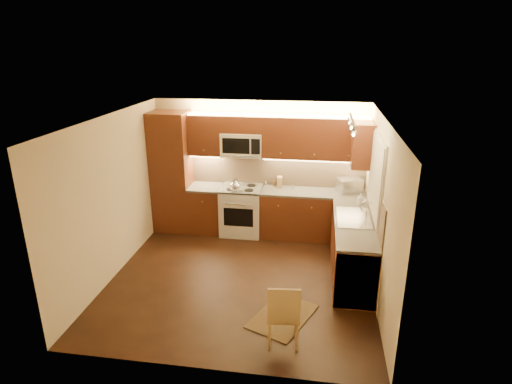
% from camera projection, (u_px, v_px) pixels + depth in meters
% --- Properties ---
extents(floor, '(4.00, 4.00, 0.01)m').
position_uv_depth(floor, '(241.00, 278.00, 6.70)').
color(floor, black).
rests_on(floor, ground).
extents(ceiling, '(4.00, 4.00, 0.01)m').
position_uv_depth(ceiling, '(239.00, 119.00, 5.87)').
color(ceiling, beige).
rests_on(ceiling, ground).
extents(wall_back, '(4.00, 0.01, 2.50)m').
position_uv_depth(wall_back, '(260.00, 167.00, 8.15)').
color(wall_back, beige).
rests_on(wall_back, ground).
extents(wall_front, '(4.00, 0.01, 2.50)m').
position_uv_depth(wall_front, '(205.00, 272.00, 4.42)').
color(wall_front, beige).
rests_on(wall_front, ground).
extents(wall_left, '(0.01, 4.00, 2.50)m').
position_uv_depth(wall_left, '(113.00, 197.00, 6.57)').
color(wall_left, beige).
rests_on(wall_left, ground).
extents(wall_right, '(0.01, 4.00, 2.50)m').
position_uv_depth(wall_right, '(380.00, 211.00, 6.00)').
color(wall_right, beige).
rests_on(wall_right, ground).
extents(pantry, '(0.70, 0.60, 2.30)m').
position_uv_depth(pantry, '(172.00, 172.00, 8.14)').
color(pantry, '#481C0F').
rests_on(pantry, floor).
extents(base_cab_back_left, '(0.62, 0.60, 0.86)m').
position_uv_depth(base_cab_back_left, '(207.00, 209.00, 8.28)').
color(base_cab_back_left, '#481C0F').
rests_on(base_cab_back_left, floor).
extents(counter_back_left, '(0.62, 0.60, 0.04)m').
position_uv_depth(counter_back_left, '(206.00, 187.00, 8.13)').
color(counter_back_left, '#3B3936').
rests_on(counter_back_left, base_cab_back_left).
extents(base_cab_back_right, '(1.92, 0.60, 0.86)m').
position_uv_depth(base_cab_back_right, '(312.00, 215.00, 8.00)').
color(base_cab_back_right, '#481C0F').
rests_on(base_cab_back_right, floor).
extents(counter_back_right, '(1.92, 0.60, 0.04)m').
position_uv_depth(counter_back_right, '(313.00, 193.00, 7.85)').
color(counter_back_right, '#3B3936').
rests_on(counter_back_right, base_cab_back_right).
extents(base_cab_right, '(0.60, 2.00, 0.86)m').
position_uv_depth(base_cab_right, '(352.00, 249.00, 6.69)').
color(base_cab_right, '#481C0F').
rests_on(base_cab_right, floor).
extents(counter_right, '(0.60, 2.00, 0.04)m').
position_uv_depth(counter_right, '(354.00, 223.00, 6.54)').
color(counter_right, '#3B3936').
rests_on(counter_right, base_cab_right).
extents(dishwasher, '(0.58, 0.60, 0.84)m').
position_uv_depth(dishwasher, '(355.00, 272.00, 6.04)').
color(dishwasher, silver).
rests_on(dishwasher, floor).
extents(backsplash_back, '(3.30, 0.02, 0.60)m').
position_uv_depth(backsplash_back, '(278.00, 170.00, 8.11)').
color(backsplash_back, '#A17E62').
rests_on(backsplash_back, wall_back).
extents(backsplash_right, '(0.02, 2.00, 0.60)m').
position_uv_depth(backsplash_right, '(376.00, 205.00, 6.39)').
color(backsplash_right, '#A17E62').
rests_on(backsplash_right, wall_right).
extents(upper_cab_back_left, '(0.62, 0.35, 0.75)m').
position_uv_depth(upper_cab_back_left, '(206.00, 135.00, 7.92)').
color(upper_cab_back_left, '#481C0F').
rests_on(upper_cab_back_left, wall_back).
extents(upper_cab_back_right, '(1.92, 0.35, 0.75)m').
position_uv_depth(upper_cab_back_right, '(316.00, 138.00, 7.63)').
color(upper_cab_back_right, '#481C0F').
rests_on(upper_cab_back_right, wall_back).
extents(upper_cab_bridge, '(0.76, 0.35, 0.31)m').
position_uv_depth(upper_cab_bridge, '(242.00, 124.00, 7.75)').
color(upper_cab_bridge, '#481C0F').
rests_on(upper_cab_bridge, wall_back).
extents(upper_cab_right_corner, '(0.35, 0.50, 0.75)m').
position_uv_depth(upper_cab_right_corner, '(363.00, 145.00, 7.12)').
color(upper_cab_right_corner, '#481C0F').
rests_on(upper_cab_right_corner, wall_right).
extents(stove, '(0.76, 0.65, 0.92)m').
position_uv_depth(stove, '(242.00, 210.00, 8.15)').
color(stove, silver).
rests_on(stove, floor).
extents(microwave, '(0.76, 0.38, 0.44)m').
position_uv_depth(microwave, '(242.00, 144.00, 7.86)').
color(microwave, silver).
rests_on(microwave, wall_back).
extents(window_frame, '(0.03, 1.44, 1.24)m').
position_uv_depth(window_frame, '(377.00, 176.00, 6.40)').
color(window_frame, silver).
rests_on(window_frame, wall_right).
extents(window_blinds, '(0.02, 1.36, 1.16)m').
position_uv_depth(window_blinds, '(375.00, 176.00, 6.40)').
color(window_blinds, silver).
rests_on(window_blinds, wall_right).
extents(sink, '(0.52, 0.86, 0.15)m').
position_uv_depth(sink, '(354.00, 214.00, 6.65)').
color(sink, silver).
rests_on(sink, counter_right).
extents(faucet, '(0.20, 0.04, 0.30)m').
position_uv_depth(faucet, '(366.00, 210.00, 6.60)').
color(faucet, silver).
rests_on(faucet, counter_right).
extents(track_light_bar, '(0.04, 1.20, 0.03)m').
position_uv_depth(track_light_bar, '(352.00, 120.00, 6.04)').
color(track_light_bar, silver).
rests_on(track_light_bar, ceiling).
extents(kettle, '(0.26, 0.26, 0.23)m').
position_uv_depth(kettle, '(235.00, 185.00, 7.79)').
color(kettle, silver).
rests_on(kettle, stove).
extents(toaster_oven, '(0.51, 0.45, 0.25)m').
position_uv_depth(toaster_oven, '(349.00, 185.00, 7.80)').
color(toaster_oven, silver).
rests_on(toaster_oven, counter_back_right).
extents(knife_block, '(0.11, 0.16, 0.21)m').
position_uv_depth(knife_block, '(280.00, 182.00, 8.05)').
color(knife_block, '#9B6B46').
rests_on(knife_block, counter_back_right).
extents(spice_jar_a, '(0.06, 0.06, 0.10)m').
position_uv_depth(spice_jar_a, '(266.00, 183.00, 8.17)').
color(spice_jar_a, silver).
rests_on(spice_jar_a, counter_back_right).
extents(spice_jar_b, '(0.04, 0.04, 0.10)m').
position_uv_depth(spice_jar_b, '(274.00, 183.00, 8.15)').
color(spice_jar_b, brown).
rests_on(spice_jar_b, counter_back_right).
extents(spice_jar_c, '(0.05, 0.05, 0.09)m').
position_uv_depth(spice_jar_c, '(293.00, 187.00, 7.98)').
color(spice_jar_c, silver).
rests_on(spice_jar_c, counter_back_right).
extents(spice_jar_d, '(0.05, 0.05, 0.10)m').
position_uv_depth(spice_jar_d, '(281.00, 184.00, 8.14)').
color(spice_jar_d, '#A48A31').
rests_on(spice_jar_d, counter_back_right).
extents(soap_bottle, '(0.11, 0.11, 0.18)m').
position_uv_depth(soap_bottle, '(361.00, 199.00, 7.23)').
color(soap_bottle, silver).
rests_on(soap_bottle, counter_right).
extents(rug, '(0.97, 1.14, 0.01)m').
position_uv_depth(rug, '(283.00, 316.00, 5.76)').
color(rug, black).
rests_on(rug, floor).
extents(dining_chair, '(0.42, 0.42, 0.86)m').
position_uv_depth(dining_chair, '(283.00, 312.00, 5.13)').
color(dining_chair, '#9B6B46').
rests_on(dining_chair, floor).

